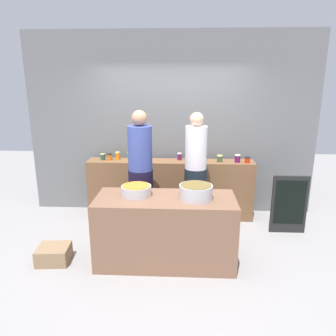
{
  "coord_description": "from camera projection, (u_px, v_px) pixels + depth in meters",
  "views": [
    {
      "loc": [
        0.22,
        -3.93,
        2.23
      ],
      "look_at": [
        0.0,
        0.35,
        1.05
      ],
      "focal_mm": 34.3,
      "sensor_mm": 36.0,
      "label": 1
    }
  ],
  "objects": [
    {
      "name": "preserve_jar_0",
      "position": [
        103.0,
        157.0,
        5.24
      ],
      "size": [
        0.08,
        0.08,
        0.1
      ],
      "color": "#28513B",
      "rests_on": "display_shelf"
    },
    {
      "name": "preserve_jar_7",
      "position": [
        220.0,
        158.0,
        5.12
      ],
      "size": [
        0.09,
        0.09,
        0.11
      ],
      "color": "#395330",
      "rests_on": "display_shelf"
    },
    {
      "name": "preserve_jar_8",
      "position": [
        237.0,
        159.0,
        5.08
      ],
      "size": [
        0.09,
        0.09,
        0.12
      ],
      "color": "#5B134A",
      "rests_on": "display_shelf"
    },
    {
      "name": "cooking_pot_center",
      "position": [
        196.0,
        192.0,
        3.82
      ],
      "size": [
        0.4,
        0.4,
        0.18
      ],
      "color": "#B7B7BC",
      "rests_on": "prep_table"
    },
    {
      "name": "cook_with_tongs",
      "position": [
        141.0,
        181.0,
        4.56
      ],
      "size": [
        0.35,
        0.35,
        1.84
      ],
      "color": "black",
      "rests_on": "ground"
    },
    {
      "name": "preserve_jar_1",
      "position": [
        110.0,
        157.0,
        5.22
      ],
      "size": [
        0.07,
        0.07,
        0.11
      ],
      "color": "#CB5F1B",
      "rests_on": "display_shelf"
    },
    {
      "name": "display_shelf",
      "position": [
        170.0,
        189.0,
        5.32
      ],
      "size": [
        2.7,
        0.36,
        0.96
      ],
      "primitive_type": "cube",
      "color": "brown",
      "rests_on": "ground"
    },
    {
      "name": "prep_table",
      "position": [
        165.0,
        230.0,
        3.99
      ],
      "size": [
        1.7,
        0.7,
        0.86
      ],
      "primitive_type": "cube",
      "color": "brown",
      "rests_on": "ground"
    },
    {
      "name": "preserve_jar_5",
      "position": [
        179.0,
        156.0,
        5.24
      ],
      "size": [
        0.07,
        0.07,
        0.11
      ],
      "color": "#5A1848",
      "rests_on": "display_shelf"
    },
    {
      "name": "ground",
      "position": [
        167.0,
        249.0,
        4.39
      ],
      "size": [
        12.0,
        12.0,
        0.0
      ],
      "primitive_type": "plane",
      "color": "gray"
    },
    {
      "name": "preserve_jar_6",
      "position": [
        191.0,
        156.0,
        5.22
      ],
      "size": [
        0.09,
        0.09,
        0.14
      ],
      "color": "orange",
      "rests_on": "display_shelf"
    },
    {
      "name": "bread_crate",
      "position": [
        54.0,
        254.0,
        4.05
      ],
      "size": [
        0.41,
        0.37,
        0.21
      ],
      "primitive_type": "cube",
      "rotation": [
        0.0,
        0.0,
        0.08
      ],
      "color": "#896C4C",
      "rests_on": "ground"
    },
    {
      "name": "cook_in_cap",
      "position": [
        195.0,
        179.0,
        4.68
      ],
      "size": [
        0.32,
        0.32,
        1.8
      ],
      "color": "#18222C",
      "rests_on": "ground"
    },
    {
      "name": "preserve_jar_3",
      "position": [
        130.0,
        156.0,
        5.25
      ],
      "size": [
        0.08,
        0.08,
        0.12
      ],
      "color": "olive",
      "rests_on": "display_shelf"
    },
    {
      "name": "chalkboard_sign",
      "position": [
        289.0,
        204.0,
        4.75
      ],
      "size": [
        0.52,
        0.05,
        0.89
      ],
      "color": "black",
      "rests_on": "ground"
    },
    {
      "name": "preserve_jar_2",
      "position": [
        118.0,
        156.0,
        5.27
      ],
      "size": [
        0.08,
        0.08,
        0.12
      ],
      "color": "orange",
      "rests_on": "display_shelf"
    },
    {
      "name": "preserve_jar_9",
      "position": [
        247.0,
        160.0,
        5.05
      ],
      "size": [
        0.08,
        0.08,
        0.1
      ],
      "color": "red",
      "rests_on": "display_shelf"
    },
    {
      "name": "storefront_wall",
      "position": [
        171.0,
        125.0,
        5.39
      ],
      "size": [
        4.8,
        0.12,
        3.0
      ],
      "primitive_type": "cube",
      "color": "slate",
      "rests_on": "ground"
    },
    {
      "name": "cooking_pot_left",
      "position": [
        136.0,
        190.0,
        3.94
      ],
      "size": [
        0.37,
        0.37,
        0.13
      ],
      "color": "#B7B7BC",
      "rests_on": "prep_table"
    },
    {
      "name": "preserve_jar_4",
      "position": [
        136.0,
        157.0,
        5.19
      ],
      "size": [
        0.09,
        0.09,
        0.12
      ],
      "color": "#CC7507",
      "rests_on": "display_shelf"
    }
  ]
}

